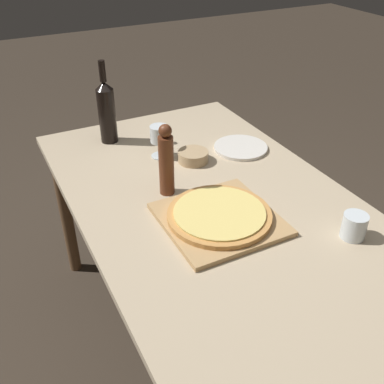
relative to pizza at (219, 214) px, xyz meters
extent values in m
plane|color=#382D23|center=(0.05, 0.09, -0.81)|extent=(12.00, 12.00, 0.00)
cube|color=tan|center=(0.05, 0.09, -0.04)|extent=(0.96, 1.70, 0.03)
cylinder|color=brown|center=(-0.37, 0.88, -0.43)|extent=(0.06, 0.06, 0.75)
cylinder|color=brown|center=(0.47, 0.88, -0.43)|extent=(0.06, 0.06, 0.75)
cube|color=tan|center=(0.00, 0.00, -0.02)|extent=(0.37, 0.37, 0.02)
cylinder|color=#C68947|center=(0.00, 0.00, 0.00)|extent=(0.35, 0.35, 0.02)
cylinder|color=#E0C66B|center=(0.00, 0.00, 0.01)|extent=(0.31, 0.31, 0.01)
cylinder|color=black|center=(-0.14, 0.75, 0.09)|extent=(0.08, 0.08, 0.24)
cone|color=black|center=(-0.14, 0.75, 0.23)|extent=(0.08, 0.08, 0.03)
cylinder|color=black|center=(-0.14, 0.75, 0.29)|extent=(0.03, 0.03, 0.09)
cylinder|color=#5B2D19|center=(-0.08, 0.24, 0.08)|extent=(0.05, 0.05, 0.23)
sphere|color=#5B2D19|center=(-0.08, 0.24, 0.22)|extent=(0.05, 0.05, 0.05)
cylinder|color=silver|center=(0.01, 0.51, -0.03)|extent=(0.07, 0.07, 0.00)
cylinder|color=silver|center=(0.01, 0.51, 0.01)|extent=(0.01, 0.01, 0.06)
cylinder|color=silver|center=(0.01, 0.51, 0.07)|extent=(0.08, 0.08, 0.07)
cylinder|color=tan|center=(0.11, 0.41, -0.01)|extent=(0.13, 0.13, 0.05)
cylinder|color=silver|center=(0.34, -0.27, 0.01)|extent=(0.08, 0.08, 0.08)
cylinder|color=silver|center=(0.35, 0.42, -0.02)|extent=(0.23, 0.23, 0.01)
camera|label=1|loc=(-0.63, -1.04, 0.88)|focal=42.00mm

